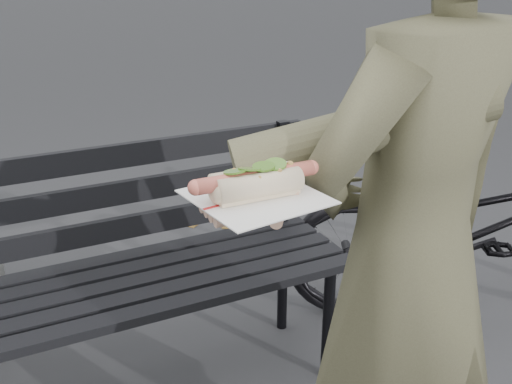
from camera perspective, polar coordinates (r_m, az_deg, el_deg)
park_bench at (r=2.01m, az=-13.53°, el=-6.45°), size 1.50×0.44×0.88m
bicycle at (r=2.62m, az=20.63°, el=-2.82°), size 1.68×1.18×0.84m
person at (r=1.33m, az=14.36°, el=-6.33°), size 0.69×0.53×1.69m
held_hotdog at (r=1.08m, az=8.04°, el=4.50°), size 0.63×0.31×0.20m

